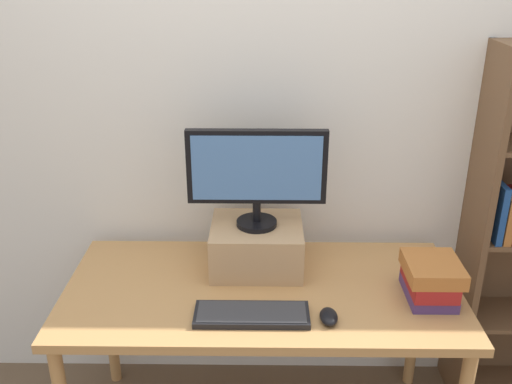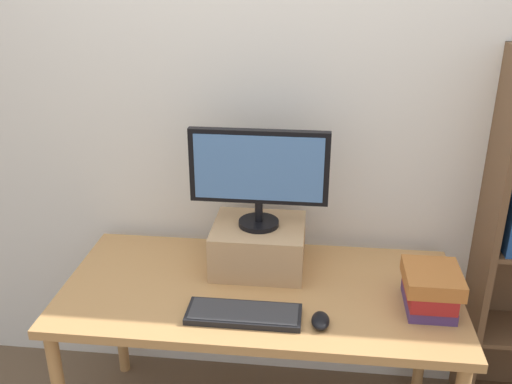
% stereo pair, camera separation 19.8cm
% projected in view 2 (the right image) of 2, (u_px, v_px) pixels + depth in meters
% --- Properties ---
extents(back_wall, '(7.00, 0.08, 2.60)m').
position_uv_depth(back_wall, '(272.00, 116.00, 2.43)').
color(back_wall, silver).
rests_on(back_wall, ground_plane).
extents(desk, '(1.54, 0.74, 0.74)m').
position_uv_depth(desk, '(260.00, 302.00, 2.25)').
color(desk, '#B7844C').
rests_on(desk, ground_plane).
extents(riser_box, '(0.37, 0.32, 0.19)m').
position_uv_depth(riser_box, '(259.00, 246.00, 2.34)').
color(riser_box, tan).
rests_on(riser_box, desk).
extents(computer_monitor, '(0.54, 0.16, 0.40)m').
position_uv_depth(computer_monitor, '(259.00, 172.00, 2.21)').
color(computer_monitor, black).
rests_on(computer_monitor, riser_box).
extents(keyboard, '(0.41, 0.15, 0.02)m').
position_uv_depth(keyboard, '(244.00, 314.00, 2.04)').
color(keyboard, black).
rests_on(keyboard, desk).
extents(computer_mouse, '(0.06, 0.10, 0.04)m').
position_uv_depth(computer_mouse, '(320.00, 321.00, 1.99)').
color(computer_mouse, black).
rests_on(computer_mouse, desk).
extents(book_stack, '(0.20, 0.24, 0.16)m').
position_uv_depth(book_stack, '(430.00, 288.00, 2.06)').
color(book_stack, '#4C336B').
rests_on(book_stack, desk).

